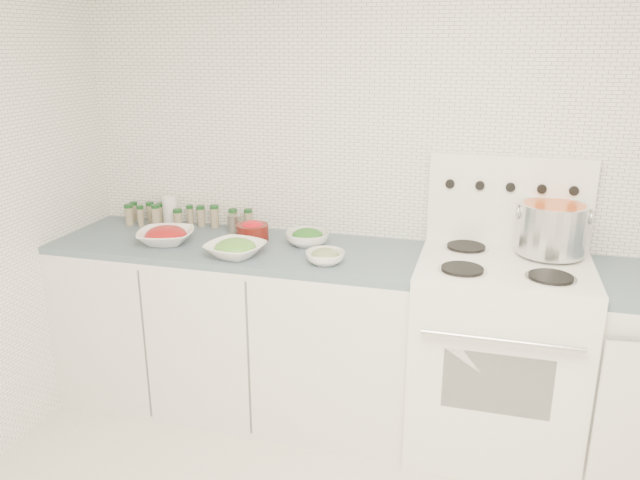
{
  "coord_description": "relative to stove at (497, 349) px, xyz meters",
  "views": [
    {
      "loc": [
        0.38,
        -1.57,
        1.87
      ],
      "look_at": [
        -0.37,
        1.14,
        0.98
      ],
      "focal_mm": 35.0,
      "sensor_mm": 36.0,
      "label": 1
    }
  ],
  "objects": [
    {
      "name": "room_walls",
      "position": [
        -0.48,
        -1.19,
        1.06
      ],
      "size": [
        3.54,
        3.04,
        2.52
      ],
      "color": "white",
      "rests_on": "ground"
    },
    {
      "name": "counter_left",
      "position": [
        -1.3,
        0.0,
        -0.05
      ],
      "size": [
        1.85,
        0.62,
        0.9
      ],
      "color": "white",
      "rests_on": "ground"
    },
    {
      "name": "stove",
      "position": [
        0.0,
        0.0,
        0.0
      ],
      "size": [
        0.76,
        0.7,
        1.36
      ],
      "color": "white",
      "rests_on": "ground"
    },
    {
      "name": "stock_pot",
      "position": [
        0.19,
        0.14,
        0.58
      ],
      "size": [
        0.32,
        0.3,
        0.23
      ],
      "rotation": [
        0.0,
        0.0,
        0.09
      ],
      "color": "silver",
      "rests_on": "stove"
    },
    {
      "name": "bowl_tomato",
      "position": [
        -1.65,
        -0.07,
        0.44
      ],
      "size": [
        0.34,
        0.34,
        0.09
      ],
      "color": "white",
      "rests_on": "counter_left"
    },
    {
      "name": "bowl_snowpea",
      "position": [
        -1.23,
        -0.17,
        0.44
      ],
      "size": [
        0.32,
        0.32,
        0.09
      ],
      "color": "white",
      "rests_on": "counter_left"
    },
    {
      "name": "bowl_broccoli",
      "position": [
        -0.95,
        0.09,
        0.44
      ],
      "size": [
        0.25,
        0.25,
        0.09
      ],
      "color": "white",
      "rests_on": "counter_left"
    },
    {
      "name": "bowl_zucchini",
      "position": [
        -0.8,
        -0.15,
        0.44
      ],
      "size": [
        0.23,
        0.23,
        0.07
      ],
      "color": "white",
      "rests_on": "counter_left"
    },
    {
      "name": "bowl_pepper",
      "position": [
        -1.25,
        0.1,
        0.45
      ],
      "size": [
        0.16,
        0.16,
        0.1
      ],
      "color": "#57140E",
      "rests_on": "counter_left"
    },
    {
      "name": "salt_canister",
      "position": [
        -1.8,
        0.25,
        0.48
      ],
      "size": [
        0.08,
        0.08,
        0.16
      ],
      "primitive_type": "cylinder",
      "rotation": [
        0.0,
        0.0,
        0.02
      ],
      "color": "white",
      "rests_on": "counter_left"
    },
    {
      "name": "tin_can",
      "position": [
        -1.39,
        0.2,
        0.45
      ],
      "size": [
        0.09,
        0.09,
        0.09
      ],
      "primitive_type": "cylinder",
      "rotation": [
        0.0,
        0.0,
        0.3
      ],
      "color": "gray",
      "rests_on": "counter_left"
    },
    {
      "name": "spice_cluster",
      "position": [
        -1.74,
        0.23,
        0.46
      ],
      "size": [
        0.74,
        0.15,
        0.13
      ],
      "color": "gray",
      "rests_on": "counter_left"
    }
  ]
}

